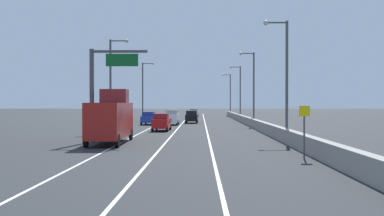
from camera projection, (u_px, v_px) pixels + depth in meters
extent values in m
plane|color=#26282B|center=(196.00, 122.00, 69.94)|extent=(320.00, 320.00, 0.00)
cube|color=silver|center=(156.00, 125.00, 61.04)|extent=(0.16, 130.00, 0.00)
cube|color=silver|center=(181.00, 125.00, 60.98)|extent=(0.16, 130.00, 0.00)
cube|color=silver|center=(206.00, 125.00, 60.91)|extent=(0.16, 130.00, 0.00)
cube|color=gray|center=(265.00, 128.00, 45.79)|extent=(0.60, 120.00, 1.10)
cylinder|color=#47474C|center=(92.00, 96.00, 35.06)|extent=(0.36, 0.36, 7.50)
cube|color=#47474C|center=(119.00, 51.00, 34.98)|extent=(4.50, 0.20, 0.20)
cube|color=#0C5923|center=(122.00, 60.00, 34.86)|extent=(2.60, 0.10, 1.00)
cylinder|color=#4C4C51|center=(304.00, 138.00, 24.59)|extent=(0.10, 0.10, 2.40)
cube|color=yellow|center=(304.00, 111.00, 24.53)|extent=(0.60, 0.04, 0.60)
cylinder|color=#4C4C51|center=(287.00, 80.00, 36.99)|extent=(0.24, 0.24, 10.14)
cube|color=#4C4C51|center=(276.00, 23.00, 36.95)|extent=(1.80, 0.12, 0.12)
sphere|color=beige|center=(266.00, 23.00, 36.97)|extent=(0.44, 0.44, 0.44)
cylinder|color=#4C4C51|center=(254.00, 89.00, 60.16)|extent=(0.24, 0.24, 10.14)
cube|color=#4C4C51|center=(247.00, 53.00, 60.11)|extent=(1.80, 0.12, 0.12)
sphere|color=beige|center=(241.00, 53.00, 60.13)|extent=(0.44, 0.44, 0.44)
cylinder|color=#4C4C51|center=(240.00, 93.00, 83.32)|extent=(0.24, 0.24, 10.14)
cube|color=#4C4C51|center=(236.00, 67.00, 83.27)|extent=(1.80, 0.12, 0.12)
sphere|color=beige|center=(231.00, 67.00, 83.29)|extent=(0.44, 0.44, 0.44)
cylinder|color=#4C4C51|center=(230.00, 95.00, 106.49)|extent=(0.24, 0.24, 10.14)
cube|color=#4C4C51|center=(227.00, 75.00, 106.44)|extent=(1.80, 0.12, 0.12)
sphere|color=beige|center=(223.00, 75.00, 106.46)|extent=(0.44, 0.44, 0.44)
cylinder|color=#4C4C51|center=(110.00, 86.00, 47.95)|extent=(0.24, 0.24, 10.14)
cube|color=#4C4C51|center=(118.00, 41.00, 47.87)|extent=(1.80, 0.12, 0.12)
sphere|color=beige|center=(127.00, 41.00, 47.86)|extent=(0.44, 0.44, 0.44)
cylinder|color=#4C4C51|center=(143.00, 92.00, 75.75)|extent=(0.24, 0.24, 10.14)
cube|color=#4C4C51|center=(148.00, 64.00, 75.67)|extent=(1.80, 0.12, 0.12)
sphere|color=beige|center=(153.00, 64.00, 75.66)|extent=(0.44, 0.44, 0.44)
cube|color=#1E389E|center=(149.00, 119.00, 62.99)|extent=(2.02, 4.76, 0.92)
cube|color=navy|center=(149.00, 114.00, 62.51)|extent=(1.70, 2.17, 0.60)
cylinder|color=black|center=(146.00, 122.00, 64.93)|extent=(0.25, 0.69, 0.68)
cylinder|color=black|center=(157.00, 122.00, 64.84)|extent=(0.25, 0.69, 0.68)
cylinder|color=black|center=(141.00, 123.00, 61.15)|extent=(0.25, 0.69, 0.68)
cylinder|color=black|center=(153.00, 123.00, 61.05)|extent=(0.25, 0.69, 0.68)
cube|color=#B7B7BC|center=(194.00, 113.00, 96.10)|extent=(1.96, 4.37, 0.93)
cube|color=gray|center=(194.00, 110.00, 95.66)|extent=(1.66, 1.99, 0.60)
cylinder|color=black|center=(191.00, 115.00, 97.85)|extent=(0.24, 0.69, 0.68)
cylinder|color=black|center=(198.00, 115.00, 97.76)|extent=(0.24, 0.69, 0.68)
cylinder|color=black|center=(190.00, 116.00, 94.45)|extent=(0.24, 0.69, 0.68)
cylinder|color=black|center=(197.00, 116.00, 94.36)|extent=(0.24, 0.69, 0.68)
cube|color=red|center=(162.00, 123.00, 48.96)|extent=(1.89, 4.35, 1.03)
cube|color=maroon|center=(161.00, 116.00, 48.53)|extent=(1.60, 1.98, 0.60)
cylinder|color=black|center=(157.00, 127.00, 50.71)|extent=(0.24, 0.69, 0.68)
cylinder|color=black|center=(170.00, 127.00, 50.62)|extent=(0.24, 0.69, 0.68)
cylinder|color=black|center=(152.00, 129.00, 47.32)|extent=(0.24, 0.69, 0.68)
cylinder|color=black|center=(167.00, 129.00, 47.24)|extent=(0.24, 0.69, 0.68)
cube|color=black|center=(192.00, 118.00, 67.51)|extent=(1.91, 4.26, 1.00)
cube|color=black|center=(192.00, 113.00, 67.08)|extent=(1.65, 1.93, 0.60)
cylinder|color=black|center=(187.00, 120.00, 69.21)|extent=(0.23, 0.68, 0.68)
cylinder|color=black|center=(197.00, 120.00, 69.15)|extent=(0.23, 0.68, 0.68)
cylinder|color=black|center=(186.00, 121.00, 65.88)|extent=(0.23, 0.68, 0.68)
cylinder|color=black|center=(197.00, 121.00, 65.82)|extent=(0.23, 0.68, 0.68)
cube|color=white|center=(172.00, 118.00, 62.08)|extent=(1.80, 4.15, 1.21)
cube|color=#96969E|center=(172.00, 112.00, 61.66)|extent=(1.56, 1.88, 0.60)
cylinder|color=black|center=(168.00, 122.00, 63.73)|extent=(0.23, 0.68, 0.68)
cylinder|color=black|center=(178.00, 122.00, 63.68)|extent=(0.23, 0.68, 0.68)
cylinder|color=black|center=(166.00, 123.00, 60.50)|extent=(0.23, 0.68, 0.68)
cylinder|color=black|center=(177.00, 123.00, 60.45)|extent=(0.23, 0.68, 0.68)
cube|color=#A51E19|center=(111.00, 120.00, 33.84)|extent=(2.53, 7.95, 2.67)
cube|color=maroon|center=(115.00, 96.00, 35.56)|extent=(2.14, 1.77, 1.10)
cylinder|color=black|center=(105.00, 134.00, 37.12)|extent=(0.24, 1.00, 1.00)
cylinder|color=black|center=(131.00, 134.00, 37.11)|extent=(0.24, 1.00, 1.00)
cylinder|color=black|center=(86.00, 141.00, 30.61)|extent=(0.24, 1.00, 1.00)
cylinder|color=black|center=(118.00, 141.00, 30.60)|extent=(0.24, 1.00, 1.00)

